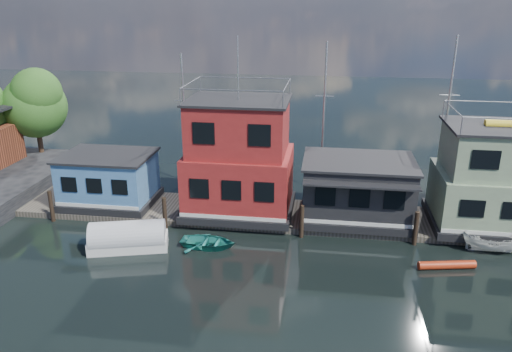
% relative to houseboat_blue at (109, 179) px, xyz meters
% --- Properties ---
extents(ground, '(160.00, 160.00, 0.00)m').
position_rel_houseboat_blue_xyz_m(ground, '(18.00, -12.00, -2.21)').
color(ground, black).
rests_on(ground, ground).
extents(dock, '(48.00, 5.00, 0.40)m').
position_rel_houseboat_blue_xyz_m(dock, '(18.00, 0.00, -2.01)').
color(dock, '#595147').
rests_on(dock, ground).
extents(houseboat_blue, '(6.40, 4.90, 3.66)m').
position_rel_houseboat_blue_xyz_m(houseboat_blue, '(0.00, 0.00, 0.00)').
color(houseboat_blue, black).
rests_on(houseboat_blue, dock).
extents(houseboat_red, '(7.40, 5.90, 11.86)m').
position_rel_houseboat_blue_xyz_m(houseboat_red, '(9.50, 0.00, 1.90)').
color(houseboat_red, black).
rests_on(houseboat_red, dock).
extents(houseboat_dark, '(7.40, 6.10, 4.06)m').
position_rel_houseboat_blue_xyz_m(houseboat_dark, '(17.50, -0.02, 0.21)').
color(houseboat_dark, black).
rests_on(houseboat_dark, dock).
extents(houseboat_green, '(8.40, 5.90, 7.03)m').
position_rel_houseboat_blue_xyz_m(houseboat_green, '(26.50, 0.00, 1.34)').
color(houseboat_green, black).
rests_on(houseboat_green, dock).
extents(pilings, '(42.28, 0.28, 2.20)m').
position_rel_houseboat_blue_xyz_m(pilings, '(17.67, -2.80, -1.11)').
color(pilings, '#2D2116').
rests_on(pilings, ground).
extents(background_masts, '(36.40, 0.16, 12.00)m').
position_rel_houseboat_blue_xyz_m(background_masts, '(22.76, 6.00, 3.35)').
color(background_masts, silver).
rests_on(background_masts, ground).
extents(motorboat, '(3.59, 1.69, 1.34)m').
position_rel_houseboat_blue_xyz_m(motorboat, '(25.48, -3.18, -1.54)').
color(motorboat, silver).
rests_on(motorboat, ground).
extents(red_kayak, '(3.27, 1.10, 0.47)m').
position_rel_houseboat_blue_xyz_m(red_kayak, '(22.37, -5.56, -1.97)').
color(red_kayak, '#B72F13').
rests_on(red_kayak, ground).
extents(dinghy_teal, '(3.47, 2.53, 0.70)m').
position_rel_houseboat_blue_xyz_m(dinghy_teal, '(8.43, -5.00, -1.85)').
color(dinghy_teal, teal).
rests_on(dinghy_teal, ground).
extents(tarp_runabout, '(5.01, 3.03, 1.90)m').
position_rel_houseboat_blue_xyz_m(tarp_runabout, '(3.67, -5.87, -1.50)').
color(tarp_runabout, silver).
rests_on(tarp_runabout, ground).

